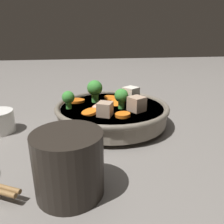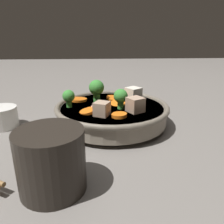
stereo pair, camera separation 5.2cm
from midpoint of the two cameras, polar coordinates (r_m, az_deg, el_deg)
The scene contains 4 objects.
ground_plane at distance 0.53m, azimuth 2.80°, elevation -3.26°, with size 3.00×3.00×0.00m, color slate.
stirfry_bowl at distance 0.52m, azimuth 2.80°, elevation 0.24°, with size 0.27×0.27×0.10m.
tea_cup at distance 0.56m, azimuth -24.41°, elevation -1.18°, with size 0.07×0.07×0.05m.
dark_mug at distance 0.31m, azimuth -10.81°, elevation -12.34°, with size 0.12×0.09×0.09m.
Camera 2 is at (-0.49, 0.03, 0.21)m, focal length 35.00 mm.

